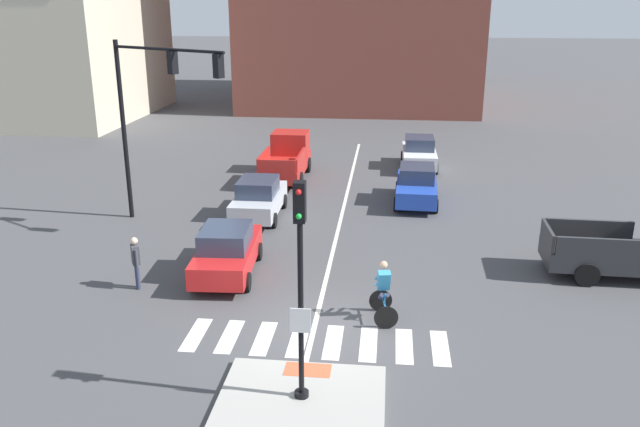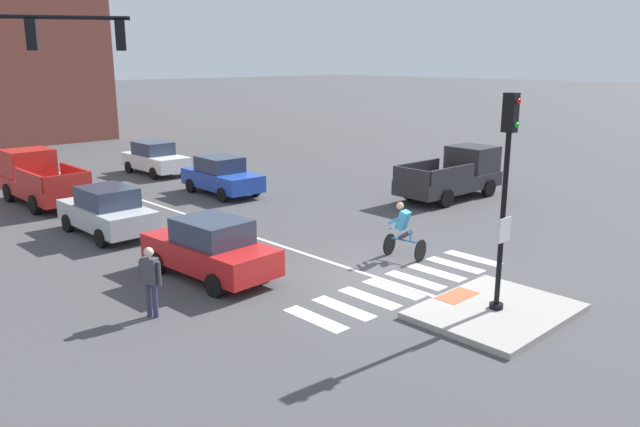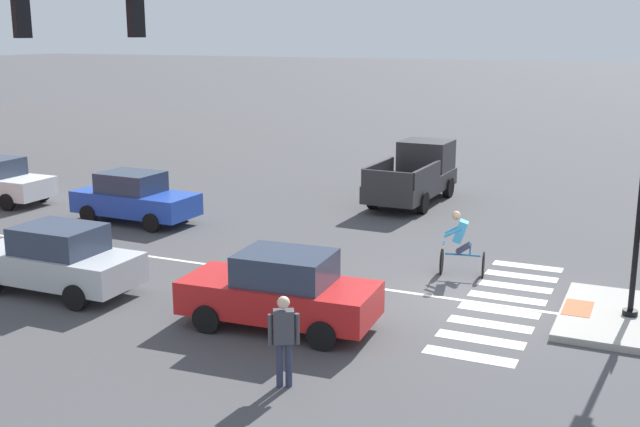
{
  "view_description": "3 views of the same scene",
  "coord_description": "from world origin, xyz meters",
  "px_view_note": "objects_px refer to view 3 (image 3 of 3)",
  "views": [
    {
      "loc": [
        1.73,
        -15.36,
        8.44
      ],
      "look_at": [
        -0.41,
        4.22,
        1.93
      ],
      "focal_mm": 36.16,
      "sensor_mm": 36.0,
      "label": 1
    },
    {
      "loc": [
        -12.19,
        -10.12,
        5.77
      ],
      "look_at": [
        0.92,
        3.63,
        1.0
      ],
      "focal_mm": 34.82,
      "sensor_mm": 36.0,
      "label": 2
    },
    {
      "loc": [
        -17.13,
        -3.66,
        6.11
      ],
      "look_at": [
        1.17,
        4.57,
        1.39
      ],
      "focal_mm": 43.82,
      "sensor_mm": 36.0,
      "label": 3
    }
  ],
  "objects_px": {
    "car_blue_eastbound_far": "(135,198)",
    "pickup_truck_charcoal_cross_right": "(416,174)",
    "car_silver_westbound_far": "(57,259)",
    "cyclist": "(461,242)",
    "pedestrian_at_curb_left": "(284,334)",
    "car_red_westbound_near": "(281,290)"
  },
  "relations": [
    {
      "from": "car_red_westbound_near",
      "to": "car_blue_eastbound_far",
      "type": "height_order",
      "value": "same"
    },
    {
      "from": "cyclist",
      "to": "car_silver_westbound_far",
      "type": "bearing_deg",
      "value": 121.7
    },
    {
      "from": "pickup_truck_charcoal_cross_right",
      "to": "cyclist",
      "type": "height_order",
      "value": "pickup_truck_charcoal_cross_right"
    },
    {
      "from": "pickup_truck_charcoal_cross_right",
      "to": "car_red_westbound_near",
      "type": "bearing_deg",
      "value": -174.81
    },
    {
      "from": "car_red_westbound_near",
      "to": "cyclist",
      "type": "xyz_separation_m",
      "value": [
        5.05,
        -2.53,
        0.06
      ]
    },
    {
      "from": "car_blue_eastbound_far",
      "to": "cyclist",
      "type": "distance_m",
      "value": 11.16
    },
    {
      "from": "car_blue_eastbound_far",
      "to": "pickup_truck_charcoal_cross_right",
      "type": "relative_size",
      "value": 0.81
    },
    {
      "from": "car_silver_westbound_far",
      "to": "pedestrian_at_curb_left",
      "type": "relative_size",
      "value": 2.46
    },
    {
      "from": "car_blue_eastbound_far",
      "to": "cyclist",
      "type": "xyz_separation_m",
      "value": [
        -1.26,
        -11.09,
        0.06
      ]
    },
    {
      "from": "car_silver_westbound_far",
      "to": "car_blue_eastbound_far",
      "type": "bearing_deg",
      "value": 22.37
    },
    {
      "from": "car_blue_eastbound_far",
      "to": "pickup_truck_charcoal_cross_right",
      "type": "xyz_separation_m",
      "value": [
        6.9,
        -7.35,
        0.17
      ]
    },
    {
      "from": "pickup_truck_charcoal_cross_right",
      "to": "pedestrian_at_curb_left",
      "type": "height_order",
      "value": "pickup_truck_charcoal_cross_right"
    },
    {
      "from": "car_red_westbound_near",
      "to": "pickup_truck_charcoal_cross_right",
      "type": "distance_m",
      "value": 13.27
    },
    {
      "from": "car_red_westbound_near",
      "to": "cyclist",
      "type": "height_order",
      "value": "cyclist"
    },
    {
      "from": "cyclist",
      "to": "pedestrian_at_curb_left",
      "type": "height_order",
      "value": "cyclist"
    },
    {
      "from": "pedestrian_at_curb_left",
      "to": "car_silver_westbound_far",
      "type": "bearing_deg",
      "value": 71.99
    },
    {
      "from": "car_silver_westbound_far",
      "to": "cyclist",
      "type": "relative_size",
      "value": 2.45
    },
    {
      "from": "car_red_westbound_near",
      "to": "cyclist",
      "type": "distance_m",
      "value": 5.65
    },
    {
      "from": "car_red_westbound_near",
      "to": "pedestrian_at_curb_left",
      "type": "relative_size",
      "value": 2.51
    },
    {
      "from": "car_red_westbound_near",
      "to": "pickup_truck_charcoal_cross_right",
      "type": "height_order",
      "value": "pickup_truck_charcoal_cross_right"
    },
    {
      "from": "car_silver_westbound_far",
      "to": "pedestrian_at_curb_left",
      "type": "bearing_deg",
      "value": -108.01
    },
    {
      "from": "car_red_westbound_near",
      "to": "pedestrian_at_curb_left",
      "type": "height_order",
      "value": "pedestrian_at_curb_left"
    }
  ]
}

